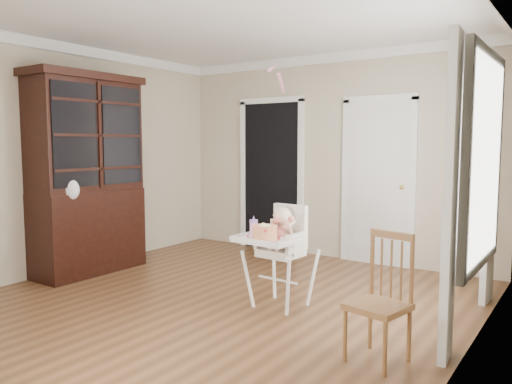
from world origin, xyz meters
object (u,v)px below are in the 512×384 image
Objects in this scene: sippy_cup at (254,227)px; china_cabinet at (87,174)px; high_chair at (280,243)px; cake at (265,233)px; dining_chair at (380,302)px.

china_cabinet is at bearing -178.16° from sippy_cup.
cake is (-0.00, -0.26, 0.14)m from high_chair.
high_chair is at bearing 164.47° from dining_chair.
sippy_cup is at bearing -144.85° from high_chair.
sippy_cup is at bearing 147.77° from cake.
cake is at bearing 175.35° from dining_chair.
cake is at bearing -1.27° from china_cabinet.
china_cabinet is 3.84m from dining_chair.
cake is at bearing -32.23° from sippy_cup.
sippy_cup is 1.52m from dining_chair.
high_chair is 0.42× the size of china_cabinet.
china_cabinet reaches higher than dining_chair.
dining_chair is (3.75, -0.40, -0.74)m from china_cabinet.
dining_chair is at bearing -6.08° from china_cabinet.
sippy_cup is 0.21× the size of dining_chair.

